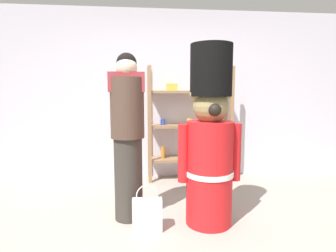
{
  "coord_description": "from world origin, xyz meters",
  "views": [
    {
      "loc": [
        -0.36,
        -2.14,
        1.33
      ],
      "look_at": [
        -0.09,
        0.58,
        1.0
      ],
      "focal_mm": 29.22,
      "sensor_mm": 36.0,
      "label": 1
    }
  ],
  "objects_px": {
    "teddy_bear_guard": "(210,143)",
    "merchandise_shelf": "(190,124)",
    "person_shopper": "(128,135)",
    "shopping_bag": "(147,214)"
  },
  "relations": [
    {
      "from": "teddy_bear_guard",
      "to": "shopping_bag",
      "type": "bearing_deg",
      "value": -171.09
    },
    {
      "from": "teddy_bear_guard",
      "to": "shopping_bag",
      "type": "distance_m",
      "value": 0.93
    },
    {
      "from": "merchandise_shelf",
      "to": "person_shopper",
      "type": "relative_size",
      "value": 0.99
    },
    {
      "from": "person_shopper",
      "to": "merchandise_shelf",
      "type": "bearing_deg",
      "value": 55.83
    },
    {
      "from": "teddy_bear_guard",
      "to": "shopping_bag",
      "type": "xyz_separation_m",
      "value": [
        -0.63,
        -0.1,
        -0.67
      ]
    },
    {
      "from": "shopping_bag",
      "to": "teddy_bear_guard",
      "type": "bearing_deg",
      "value": 8.91
    },
    {
      "from": "merchandise_shelf",
      "to": "teddy_bear_guard",
      "type": "relative_size",
      "value": 0.96
    },
    {
      "from": "teddy_bear_guard",
      "to": "person_shopper",
      "type": "bearing_deg",
      "value": 166.75
    },
    {
      "from": "merchandise_shelf",
      "to": "shopping_bag",
      "type": "bearing_deg",
      "value": -113.56
    },
    {
      "from": "teddy_bear_guard",
      "to": "merchandise_shelf",
      "type": "bearing_deg",
      "value": 87.61
    }
  ]
}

